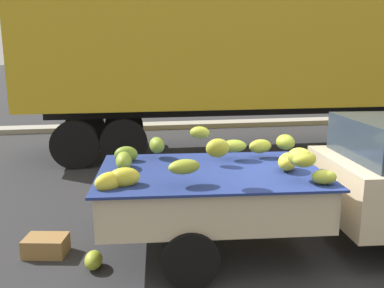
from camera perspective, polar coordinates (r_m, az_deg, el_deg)
The scene contains 6 objects.
ground at distance 5.78m, azimuth 17.68°, elevation -13.91°, with size 220.00×220.00×0.00m, color #28282B.
curb_strip at distance 14.49m, azimuth 0.14°, elevation 2.73°, with size 80.00×0.80×0.16m, color gray.
pickup_truck at distance 5.75m, azimuth 21.92°, elevation -4.86°, with size 5.06×2.21×1.70m.
semi_trailer at distance 10.97m, azimuth 9.32°, elevation 12.39°, with size 12.04×2.76×3.95m.
fallen_banana_bunch_near_tailgate at distance 5.19m, azimuth -13.62°, elevation -15.52°, with size 0.31×0.21×0.21m, color olive.
produce_crate at distance 5.68m, azimuth -19.77°, elevation -13.24°, with size 0.52×0.36×0.24m, color olive.
Camera 1 is at (-2.54, -4.55, 2.50)m, focal length 38.08 mm.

